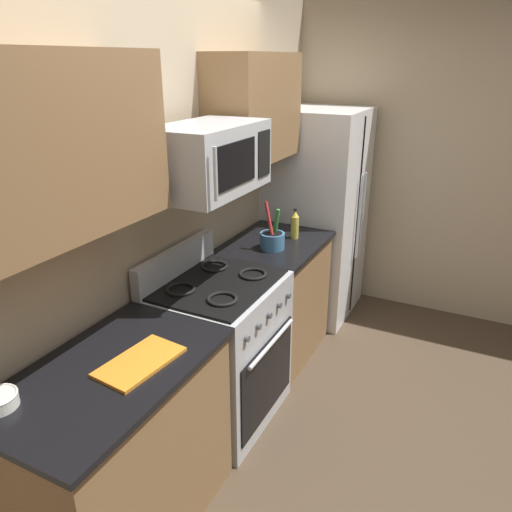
# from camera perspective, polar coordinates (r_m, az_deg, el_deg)

# --- Properties ---
(ground_plane) EXTENTS (16.00, 16.00, 0.00)m
(ground_plane) POSITION_cam_1_polar(r_m,az_deg,el_deg) (3.13, 7.30, -21.05)
(ground_plane) COLOR #473828
(wall_back) EXTENTS (8.00, 0.10, 2.60)m
(wall_back) POSITION_cam_1_polar(r_m,az_deg,el_deg) (2.91, -11.36, 5.07)
(wall_back) COLOR tan
(wall_back) RESTS_ON ground
(counter_left) EXTENTS (1.05, 0.64, 0.91)m
(counter_left) POSITION_cam_1_polar(r_m,az_deg,el_deg) (2.49, -15.69, -21.12)
(counter_left) COLOR olive
(counter_left) RESTS_ON ground
(range_oven) EXTENTS (0.76, 0.68, 1.09)m
(range_oven) POSITION_cam_1_polar(r_m,az_deg,el_deg) (3.05, -4.26, -10.83)
(range_oven) COLOR #B2B5BA
(range_oven) RESTS_ON ground
(counter_right) EXTENTS (0.83, 0.64, 0.91)m
(counter_right) POSITION_cam_1_polar(r_m,az_deg,el_deg) (3.68, 2.16, -4.95)
(counter_right) COLOR olive
(counter_right) RESTS_ON ground
(refrigerator) EXTENTS (0.78, 0.75, 1.77)m
(refrigerator) POSITION_cam_1_polar(r_m,az_deg,el_deg) (4.23, 7.09, 4.80)
(refrigerator) COLOR silver
(refrigerator) RESTS_ON ground
(wall_right) EXTENTS (0.10, 8.00, 2.60)m
(wall_right) POSITION_cam_1_polar(r_m,az_deg,el_deg) (4.44, 17.56, 10.33)
(wall_right) COLOR tan
(wall_right) RESTS_ON ground
(microwave) EXTENTS (0.70, 0.44, 0.36)m
(microwave) POSITION_cam_1_polar(r_m,az_deg,el_deg) (2.62, -5.53, 11.35)
(microwave) COLOR #B2B5BA
(upper_cabinets_left) EXTENTS (1.04, 0.34, 0.69)m
(upper_cabinets_left) POSITION_cam_1_polar(r_m,az_deg,el_deg) (1.99, -23.68, 11.57)
(upper_cabinets_left) COLOR olive
(upper_cabinets_right) EXTENTS (0.82, 0.34, 0.69)m
(upper_cabinets_right) POSITION_cam_1_polar(r_m,az_deg,el_deg) (3.37, -0.22, 16.99)
(upper_cabinets_right) COLOR olive
(utensil_crock) EXTENTS (0.17, 0.17, 0.34)m
(utensil_crock) POSITION_cam_1_polar(r_m,az_deg,el_deg) (3.35, 1.92, 1.96)
(utensil_crock) COLOR teal
(utensil_crock) RESTS_ON counter_right
(cutting_board) EXTENTS (0.39, 0.25, 0.02)m
(cutting_board) POSITION_cam_1_polar(r_m,az_deg,el_deg) (2.21, -13.46, -11.99)
(cutting_board) COLOR orange
(cutting_board) RESTS_ON counter_left
(bottle_oil) EXTENTS (0.06, 0.06, 0.22)m
(bottle_oil) POSITION_cam_1_polar(r_m,az_deg,el_deg) (3.55, 4.57, 3.68)
(bottle_oil) COLOR gold
(bottle_oil) RESTS_ON counter_right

